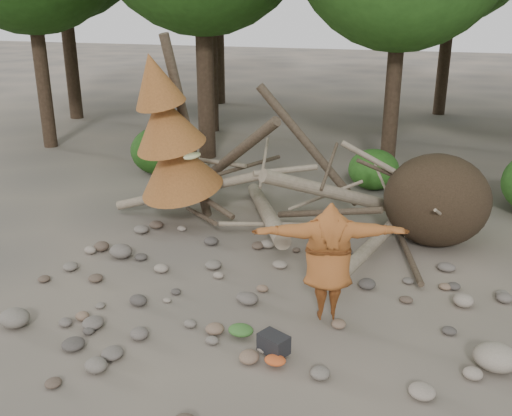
% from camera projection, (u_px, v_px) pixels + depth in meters
% --- Properties ---
extents(ground, '(120.00, 120.00, 0.00)m').
position_uv_depth(ground, '(251.00, 321.00, 9.30)').
color(ground, '#514C44').
rests_on(ground, ground).
extents(deadfall_pile, '(8.55, 5.24, 3.30)m').
position_uv_depth(deadfall_pile, '(408.00, 200.00, 12.12)').
color(deadfall_pile, '#332619').
rests_on(deadfall_pile, ground).
extents(dead_conifer, '(2.06, 2.16, 4.35)m').
position_uv_depth(dead_conifer, '(170.00, 137.00, 12.56)').
color(dead_conifer, '#4C3F30').
rests_on(dead_conifer, ground).
extents(bush_left, '(1.80, 1.80, 1.44)m').
position_uv_depth(bush_left, '(161.00, 150.00, 17.18)').
color(bush_left, '#1F4B14').
rests_on(bush_left, ground).
extents(bush_mid, '(1.40, 1.40, 1.12)m').
position_uv_depth(bush_mid, '(374.00, 169.00, 15.79)').
color(bush_mid, '#295F1B').
rests_on(bush_mid, ground).
extents(frisbee_thrower, '(3.69, 1.42, 2.55)m').
position_uv_depth(frisbee_thrower, '(328.00, 261.00, 8.97)').
color(frisbee_thrower, brown).
rests_on(frisbee_thrower, ground).
extents(backpack, '(0.51, 0.44, 0.29)m').
position_uv_depth(backpack, '(274.00, 347.00, 8.34)').
color(backpack, black).
rests_on(backpack, ground).
extents(cloth_green, '(0.40, 0.33, 0.15)m').
position_uv_depth(cloth_green, '(241.00, 333.00, 8.82)').
color(cloth_green, '#346327').
rests_on(cloth_green, ground).
extents(cloth_orange, '(0.31, 0.26, 0.11)m').
position_uv_depth(cloth_orange, '(275.00, 363.00, 8.11)').
color(cloth_orange, '#B64A1F').
rests_on(cloth_orange, ground).
extents(boulder_front_left, '(0.49, 0.44, 0.30)m').
position_uv_depth(boulder_front_left, '(15.00, 318.00, 9.10)').
color(boulder_front_left, '#6C655A').
rests_on(boulder_front_left, ground).
extents(boulder_mid_right, '(0.63, 0.56, 0.38)m').
position_uv_depth(boulder_mid_right, '(496.00, 357.00, 8.02)').
color(boulder_mid_right, gray).
rests_on(boulder_mid_right, ground).
extents(boulder_mid_left, '(0.47, 0.42, 0.28)m').
position_uv_depth(boulder_mid_left, '(121.00, 251.00, 11.58)').
color(boulder_mid_left, '#615951').
rests_on(boulder_mid_left, ground).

